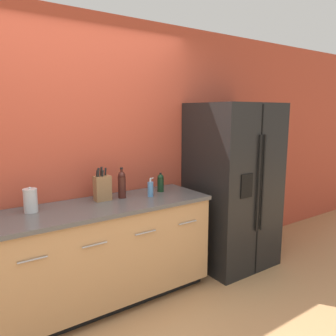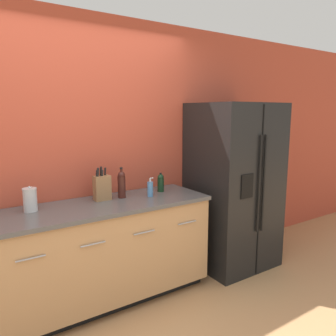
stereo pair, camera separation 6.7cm
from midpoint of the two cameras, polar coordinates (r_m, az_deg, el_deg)
wall_back at (r=3.12m, az=-17.40°, el=1.68°), size 10.00×0.05×2.60m
counter_unit at (r=3.09m, az=-11.43°, el=-14.22°), size 1.91×0.64×0.92m
refrigerator at (r=3.72m, az=10.64°, el=-2.99°), size 0.86×0.78×1.81m
knife_block at (r=3.01m, az=-11.98°, el=-3.37°), size 0.15×0.09×0.31m
wine_bottle at (r=3.07m, az=-8.67°, el=-2.78°), size 0.07×0.07×0.29m
soap_dispenser at (r=3.10m, az=-3.69°, el=-3.65°), size 0.06×0.05×0.18m
oil_bottle at (r=3.28m, az=-1.90°, el=-2.54°), size 0.07×0.07×0.19m
steel_canister at (r=2.85m, az=-23.46°, el=-5.20°), size 0.11×0.11×0.21m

